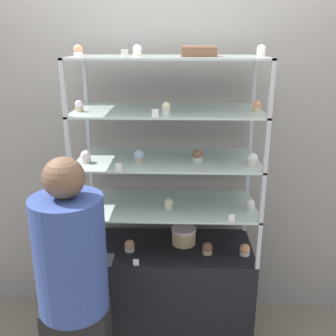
# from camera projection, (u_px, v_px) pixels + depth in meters

# --- Properties ---
(ground_plane) EXTENTS (20.00, 20.00, 0.00)m
(ground_plane) POSITION_uv_depth(u_px,v_px,m) (168.00, 336.00, 2.86)
(ground_plane) COLOR gray
(back_wall) EXTENTS (8.00, 0.05, 2.60)m
(back_wall) POSITION_uv_depth(u_px,v_px,m) (170.00, 149.00, 2.83)
(back_wall) COLOR gray
(back_wall) RESTS_ON ground_plane
(display_base) EXTENTS (1.12, 0.52, 0.74)m
(display_base) POSITION_uv_depth(u_px,v_px,m) (168.00, 293.00, 2.74)
(display_base) COLOR black
(display_base) RESTS_ON ground_plane
(display_riser_lower) EXTENTS (1.12, 0.52, 0.31)m
(display_riser_lower) POSITION_uv_depth(u_px,v_px,m) (168.00, 207.00, 2.54)
(display_riser_lower) COLOR #B7B7BC
(display_riser_lower) RESTS_ON display_base
(display_riser_middle) EXTENTS (1.12, 0.52, 0.31)m
(display_riser_middle) POSITION_uv_depth(u_px,v_px,m) (168.00, 162.00, 2.44)
(display_riser_middle) COLOR #B7B7BC
(display_riser_middle) RESTS_ON display_riser_lower
(display_riser_upper) EXTENTS (1.12, 0.52, 0.31)m
(display_riser_upper) POSITION_uv_depth(u_px,v_px,m) (168.00, 113.00, 2.34)
(display_riser_upper) COLOR #B7B7BC
(display_riser_upper) RESTS_ON display_riser_middle
(display_riser_top) EXTENTS (1.12, 0.52, 0.31)m
(display_riser_top) POSITION_uv_depth(u_px,v_px,m) (168.00, 60.00, 2.25)
(display_riser_top) COLOR #B7B7BC
(display_riser_top) RESTS_ON display_riser_upper
(layer_cake_centerpiece) EXTENTS (0.17, 0.17, 0.12)m
(layer_cake_centerpiece) POSITION_uv_depth(u_px,v_px,m) (184.00, 236.00, 2.64)
(layer_cake_centerpiece) COLOR #DBBC84
(layer_cake_centerpiece) RESTS_ON display_base
(sheet_cake_frosted) EXTENTS (0.20, 0.16, 0.06)m
(sheet_cake_frosted) POSITION_uv_depth(u_px,v_px,m) (199.00, 51.00, 2.19)
(sheet_cake_frosted) COLOR brown
(sheet_cake_frosted) RESTS_ON display_riser_top
(cupcake_0) EXTENTS (0.07, 0.07, 0.08)m
(cupcake_0) POSITION_uv_depth(u_px,v_px,m) (89.00, 249.00, 2.53)
(cupcake_0) COLOR white
(cupcake_0) RESTS_ON display_base
(cupcake_1) EXTENTS (0.07, 0.07, 0.08)m
(cupcake_1) POSITION_uv_depth(u_px,v_px,m) (130.00, 246.00, 2.56)
(cupcake_1) COLOR beige
(cupcake_1) RESTS_ON display_base
(cupcake_2) EXTENTS (0.07, 0.07, 0.08)m
(cupcake_2) POSITION_uv_depth(u_px,v_px,m) (207.00, 249.00, 2.53)
(cupcake_2) COLOR #CCB28C
(cupcake_2) RESTS_ON display_base
(cupcake_3) EXTENTS (0.07, 0.07, 0.08)m
(cupcake_3) POSITION_uv_depth(u_px,v_px,m) (245.00, 250.00, 2.51)
(cupcake_3) COLOR beige
(cupcake_3) RESTS_ON display_base
(price_tag_0) EXTENTS (0.04, 0.00, 0.04)m
(price_tag_0) POSITION_uv_depth(u_px,v_px,m) (136.00, 262.00, 2.40)
(price_tag_0) COLOR white
(price_tag_0) RESTS_ON display_base
(cupcake_4) EXTENTS (0.06, 0.06, 0.07)m
(cupcake_4) POSITION_uv_depth(u_px,v_px,m) (89.00, 202.00, 2.48)
(cupcake_4) COLOR beige
(cupcake_4) RESTS_ON display_riser_lower
(cupcake_5) EXTENTS (0.06, 0.06, 0.07)m
(cupcake_5) POSITION_uv_depth(u_px,v_px,m) (169.00, 204.00, 2.46)
(cupcake_5) COLOR white
(cupcake_5) RESTS_ON display_riser_lower
(cupcake_6) EXTENTS (0.06, 0.06, 0.07)m
(cupcake_6) POSITION_uv_depth(u_px,v_px,m) (250.00, 205.00, 2.45)
(cupcake_6) COLOR white
(cupcake_6) RESTS_ON display_riser_lower
(price_tag_1) EXTENTS (0.04, 0.00, 0.04)m
(price_tag_1) POSITION_uv_depth(u_px,v_px,m) (232.00, 218.00, 2.28)
(price_tag_1) COLOR white
(price_tag_1) RESTS_ON display_riser_lower
(cupcake_7) EXTENTS (0.06, 0.06, 0.07)m
(cupcake_7) POSITION_uv_depth(u_px,v_px,m) (86.00, 157.00, 2.35)
(cupcake_7) COLOR beige
(cupcake_7) RESTS_ON display_riser_middle
(cupcake_8) EXTENTS (0.06, 0.06, 0.07)m
(cupcake_8) POSITION_uv_depth(u_px,v_px,m) (139.00, 156.00, 2.36)
(cupcake_8) COLOR #CCB28C
(cupcake_8) RESTS_ON display_riser_middle
(cupcake_9) EXTENTS (0.06, 0.06, 0.07)m
(cupcake_9) POSITION_uv_depth(u_px,v_px,m) (198.00, 156.00, 2.37)
(cupcake_9) COLOR white
(cupcake_9) RESTS_ON display_riser_middle
(cupcake_10) EXTENTS (0.06, 0.06, 0.07)m
(cupcake_10) POSITION_uv_depth(u_px,v_px,m) (252.00, 160.00, 2.29)
(cupcake_10) COLOR beige
(cupcake_10) RESTS_ON display_riser_middle
(price_tag_2) EXTENTS (0.04, 0.00, 0.04)m
(price_tag_2) POSITION_uv_depth(u_px,v_px,m) (119.00, 167.00, 2.21)
(price_tag_2) COLOR white
(price_tag_2) RESTS_ON display_riser_middle
(cupcake_11) EXTENTS (0.05, 0.05, 0.07)m
(cupcake_11) POSITION_uv_depth(u_px,v_px,m) (79.00, 106.00, 2.26)
(cupcake_11) COLOR #CCB28C
(cupcake_11) RESTS_ON display_riser_upper
(cupcake_12) EXTENTS (0.05, 0.05, 0.07)m
(cupcake_12) POSITION_uv_depth(u_px,v_px,m) (166.00, 108.00, 2.20)
(cupcake_12) COLOR white
(cupcake_12) RESTS_ON display_riser_upper
(cupcake_13) EXTENTS (0.05, 0.05, 0.07)m
(cupcake_13) POSITION_uv_depth(u_px,v_px,m) (257.00, 106.00, 2.25)
(cupcake_13) COLOR #CCB28C
(cupcake_13) RESTS_ON display_riser_upper
(price_tag_3) EXTENTS (0.04, 0.00, 0.04)m
(price_tag_3) POSITION_uv_depth(u_px,v_px,m) (155.00, 113.00, 2.10)
(price_tag_3) COLOR white
(price_tag_3) RESTS_ON display_riser_upper
(cupcake_14) EXTENTS (0.05, 0.05, 0.06)m
(cupcake_14) POSITION_uv_depth(u_px,v_px,m) (78.00, 51.00, 2.16)
(cupcake_14) COLOR white
(cupcake_14) RESTS_ON display_riser_top
(cupcake_15) EXTENTS (0.05, 0.05, 0.06)m
(cupcake_15) POSITION_uv_depth(u_px,v_px,m) (137.00, 51.00, 2.19)
(cupcake_15) COLOR beige
(cupcake_15) RESTS_ON display_riser_top
(cupcake_16) EXTENTS (0.05, 0.05, 0.06)m
(cupcake_16) POSITION_uv_depth(u_px,v_px,m) (261.00, 51.00, 2.17)
(cupcake_16) COLOR beige
(cupcake_16) RESTS_ON display_riser_top
(price_tag_4) EXTENTS (0.04, 0.00, 0.04)m
(price_tag_4) POSITION_uv_depth(u_px,v_px,m) (125.00, 53.00, 2.01)
(price_tag_4) COLOR white
(price_tag_4) RESTS_ON display_riser_top
(customer_figure) EXTENTS (0.36, 0.36, 1.54)m
(customer_figure) POSITION_uv_depth(u_px,v_px,m) (73.00, 290.00, 2.03)
(customer_figure) COLOR black
(customer_figure) RESTS_ON ground_plane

